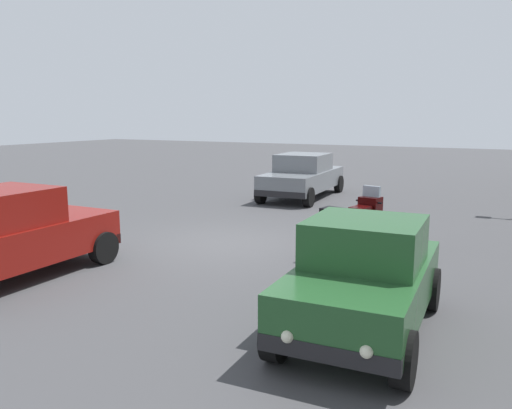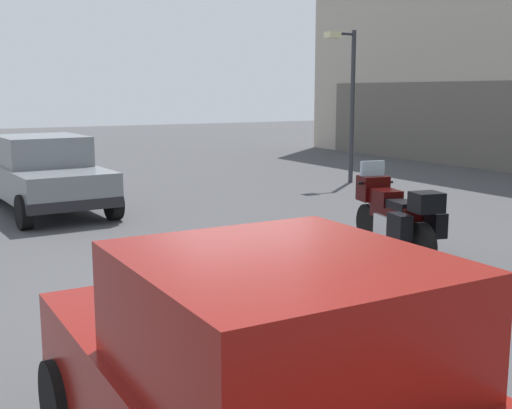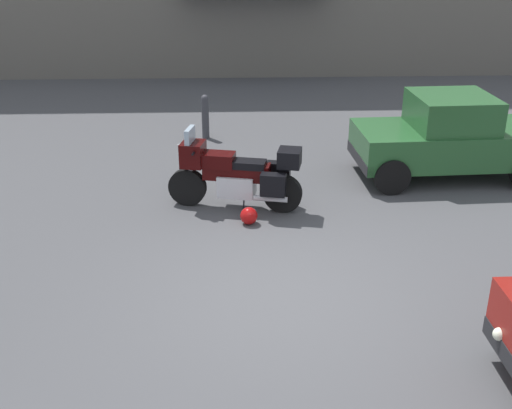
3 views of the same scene
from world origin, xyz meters
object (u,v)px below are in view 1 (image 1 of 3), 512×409
at_px(helmet, 322,245).
at_px(car_hatchback_near, 9,235).
at_px(car_sedan_far, 303,176).
at_px(car_compact_side, 364,277).
at_px(motorcycle, 353,224).

height_order(helmet, car_hatchback_near, car_hatchback_near).
bearing_deg(car_sedan_far, helmet, -157.42).
distance_m(helmet, car_sedan_far, 7.47).
bearing_deg(helmet, car_compact_side, 27.49).
distance_m(car_hatchback_near, car_sedan_far, 11.15).
xyz_separation_m(helmet, car_sedan_far, (-6.71, -3.23, 0.64)).
bearing_deg(car_hatchback_near, helmet, -44.59).
bearing_deg(car_sedan_far, car_hatchback_near, 171.43).
relative_size(motorcycle, helmet, 7.99).
height_order(car_hatchback_near, car_sedan_far, car_hatchback_near).
bearing_deg(car_hatchback_near, motorcycle, -47.32).
bearing_deg(car_sedan_far, motorcycle, -152.62).
distance_m(car_sedan_far, car_compact_side, 11.68).
relative_size(helmet, car_sedan_far, 0.06).
height_order(motorcycle, helmet, motorcycle).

